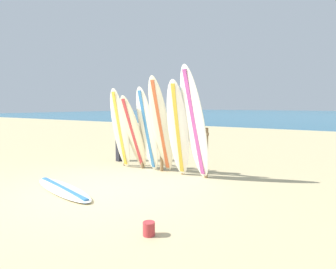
% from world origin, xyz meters
% --- Properties ---
extents(ground_plane, '(120.00, 120.00, 0.00)m').
position_xyz_m(ground_plane, '(0.00, 0.00, 0.00)').
color(ground_plane, '#CCB784').
extents(ocean_water, '(120.00, 80.00, 0.01)m').
position_xyz_m(ocean_water, '(0.00, 58.00, 0.00)').
color(ocean_water, '#196B93').
rests_on(ocean_water, ground).
extents(surfboard_rack, '(2.66, 0.09, 1.19)m').
position_xyz_m(surfboard_rack, '(0.03, 2.18, 0.71)').
color(surfboard_rack, olive).
rests_on(surfboard_rack, ground).
extents(surfboard_leaning_far_left, '(0.52, 0.57, 2.17)m').
position_xyz_m(surfboard_leaning_far_left, '(-1.09, 1.84, 1.08)').
color(surfboard_leaning_far_left, silver).
rests_on(surfboard_leaning_far_left, ground).
extents(surfboard_leaning_left, '(0.57, 0.86, 1.98)m').
position_xyz_m(surfboard_leaning_left, '(-0.64, 1.86, 0.99)').
color(surfboard_leaning_left, beige).
rests_on(surfboard_leaning_left, ground).
extents(surfboard_leaning_center_left, '(0.51, 0.69, 2.18)m').
position_xyz_m(surfboard_leaning_center_left, '(-0.22, 1.90, 1.09)').
color(surfboard_leaning_center_left, white).
rests_on(surfboard_leaning_center_left, ground).
extents(surfboard_leaning_center, '(0.61, 1.06, 2.41)m').
position_xyz_m(surfboard_leaning_center, '(0.24, 1.86, 1.21)').
color(surfboard_leaning_center, silver).
rests_on(surfboard_leaning_center, ground).
extents(surfboard_leaning_center_right, '(0.62, 0.84, 2.31)m').
position_xyz_m(surfboard_leaning_center_right, '(0.75, 1.82, 1.15)').
color(surfboard_leaning_center_right, white).
rests_on(surfboard_leaning_center_right, ground).
extents(surfboard_leaning_right, '(0.72, 0.91, 2.60)m').
position_xyz_m(surfboard_leaning_right, '(1.20, 1.81, 1.30)').
color(surfboard_leaning_right, white).
rests_on(surfboard_leaning_right, ground).
extents(surfboard_lying_on_sand, '(2.34, 1.07, 0.08)m').
position_xyz_m(surfboard_lying_on_sand, '(-0.63, -0.38, 0.04)').
color(surfboard_lying_on_sand, white).
rests_on(surfboard_lying_on_sand, ground).
extents(beachgoer_standing, '(0.24, 0.30, 1.74)m').
position_xyz_m(beachgoer_standing, '(-1.86, 2.65, 0.96)').
color(beachgoer_standing, '#26262D').
rests_on(beachgoer_standing, ground).
extents(sand_bucket, '(0.16, 0.16, 0.18)m').
position_xyz_m(sand_bucket, '(2.07, -1.06, 0.09)').
color(sand_bucket, '#B73338').
rests_on(sand_bucket, ground).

